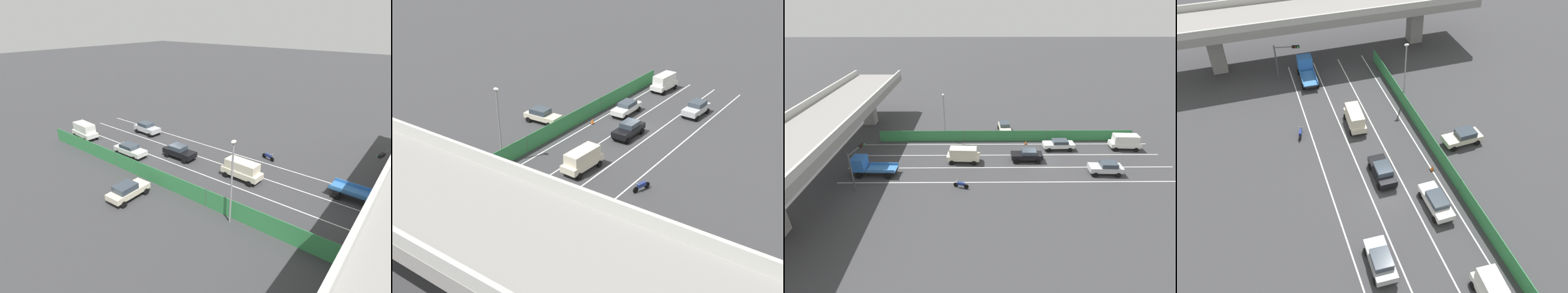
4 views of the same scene
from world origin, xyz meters
TOP-DOWN VIEW (x-y plane):
  - ground_plane at (0.00, 0.00)m, footprint 300.00×300.00m
  - lane_line_left_edge at (-5.36, 4.16)m, footprint 0.14×44.31m
  - lane_line_mid_left at (-1.79, 4.16)m, footprint 0.14×44.31m
  - lane_line_mid_right at (1.79, 4.16)m, footprint 0.14×44.31m
  - lane_line_right_edge at (5.36, 4.16)m, footprint 0.14×44.31m
  - green_fence at (6.59, 4.16)m, footprint 0.10×40.41m
  - car_van_cream at (-0.13, 10.68)m, footprint 2.15×4.59m
  - car_van_white at (3.70, -13.67)m, footprint 2.24×4.48m
  - car_sedan_black at (0.12, 1.71)m, footprint 1.99×4.37m
  - car_sedan_silver at (-3.40, -8.07)m, footprint 2.15×4.30m
  - car_hatchback_white at (3.59, -3.61)m, footprint 2.01×4.64m
  - flatbed_truck_blue at (-3.37, 23.04)m, footprint 2.38×5.66m
  - motorcycle at (-6.51, 10.71)m, footprint 0.80×1.89m
  - parked_sedan_cream at (10.30, 4.06)m, footprint 4.36×2.19m
  - traffic_light at (-5.94, 23.04)m, footprint 3.25×1.01m
  - street_lamp at (7.16, 13.91)m, footprint 0.60×0.36m
  - traffic_cone at (5.33, 1.08)m, footprint 0.47×0.47m

SIDE VIEW (x-z plane):
  - ground_plane at x=0.00m, z-range 0.00..0.00m
  - lane_line_left_edge at x=-5.36m, z-range 0.00..0.01m
  - lane_line_mid_left at x=-1.79m, z-range 0.00..0.01m
  - lane_line_mid_right at x=1.79m, z-range 0.00..0.01m
  - lane_line_right_edge at x=5.36m, z-range 0.00..0.01m
  - traffic_cone at x=5.33m, z-range -0.02..0.62m
  - motorcycle at x=-6.51m, z-range -0.01..0.93m
  - car_hatchback_white at x=3.59m, z-range 0.11..1.66m
  - parked_sedan_cream at x=10.30m, z-range 0.09..1.72m
  - green_fence at x=6.59m, z-range 0.00..1.82m
  - car_sedan_black at x=0.12m, z-range 0.08..1.76m
  - car_sedan_silver at x=-3.40m, z-range 0.09..1.79m
  - car_van_cream at x=-0.13m, z-range 0.14..2.29m
  - car_van_white at x=3.70m, z-range 0.14..2.44m
  - flatbed_truck_blue at x=-3.37m, z-range 0.03..2.57m
  - traffic_light at x=-5.94m, z-range 1.08..6.18m
  - street_lamp at x=7.16m, z-range 0.78..8.47m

